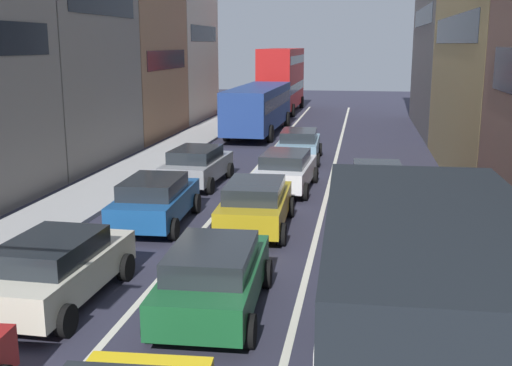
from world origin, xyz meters
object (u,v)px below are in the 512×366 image
(sedan_centre_lane_second, at_px, (214,276))
(wagon_right_lane_far, at_px, (377,184))
(removalist_box_truck, at_px, (417,311))
(sedan_left_lane_third, at_px, (155,200))
(coupe_centre_lane_fourth, at_px, (286,170))
(bus_far_queue_secondary, at_px, (282,77))
(wagon_left_lane_second, at_px, (56,268))
(sedan_right_lane_behind_truck, at_px, (377,238))
(sedan_centre_lane_fifth, at_px, (299,144))
(bus_mid_queue_primary, at_px, (258,105))
(sedan_left_lane_fourth, at_px, (197,165))
(hatchback_centre_lane_third, at_px, (255,204))

(sedan_centre_lane_second, xyz_separation_m, wagon_right_lane_far, (3.45, 9.20, 0.00))
(removalist_box_truck, bearing_deg, sedan_left_lane_third, 34.17)
(coupe_centre_lane_fourth, distance_m, bus_far_queue_secondary, 27.59)
(removalist_box_truck, relative_size, sedan_centre_lane_second, 1.77)
(wagon_left_lane_second, distance_m, wagon_right_lane_far, 11.55)
(sedan_left_lane_third, bearing_deg, sedan_right_lane_behind_truck, -115.28)
(sedan_centre_lane_fifth, height_order, bus_mid_queue_primary, bus_mid_queue_primary)
(sedan_left_lane_fourth, relative_size, bus_far_queue_secondary, 0.42)
(sedan_centre_lane_second, relative_size, sedan_left_lane_fourth, 1.00)
(sedan_centre_lane_second, distance_m, hatchback_centre_lane_third, 5.96)
(wagon_right_lane_far, bearing_deg, sedan_centre_lane_fifth, 21.08)
(sedan_left_lane_fourth, distance_m, bus_mid_queue_primary, 14.34)
(sedan_centre_lane_second, relative_size, hatchback_centre_lane_third, 1.00)
(removalist_box_truck, relative_size, bus_far_queue_secondary, 0.74)
(sedan_centre_lane_fifth, height_order, wagon_right_lane_far, same)
(hatchback_centre_lane_third, distance_m, bus_mid_queue_primary, 20.15)
(coupe_centre_lane_fourth, bearing_deg, bus_mid_queue_primary, 15.81)
(removalist_box_truck, height_order, sedan_left_lane_third, removalist_box_truck)
(sedan_centre_lane_second, bearing_deg, hatchback_centre_lane_third, -1.09)
(removalist_box_truck, relative_size, sedan_right_lane_behind_truck, 1.76)
(removalist_box_truck, bearing_deg, sedan_centre_lane_fifth, 8.51)
(removalist_box_truck, height_order, sedan_centre_lane_second, removalist_box_truck)
(wagon_left_lane_second, xyz_separation_m, wagon_right_lane_far, (6.86, 9.30, 0.00))
(sedan_centre_lane_second, xyz_separation_m, bus_far_queue_secondary, (-3.61, 38.45, 2.03))
(sedan_left_lane_fourth, height_order, sedan_right_lane_behind_truck, same)
(removalist_box_truck, xyz_separation_m, sedan_centre_lane_second, (-3.68, 3.75, -1.18))
(sedan_centre_lane_fifth, bearing_deg, bus_far_queue_secondary, 7.75)
(sedan_centre_lane_fifth, bearing_deg, wagon_left_lane_second, 167.14)
(coupe_centre_lane_fourth, height_order, wagon_right_lane_far, same)
(sedan_centre_lane_second, distance_m, bus_far_queue_secondary, 38.67)
(sedan_centre_lane_second, height_order, hatchback_centre_lane_third, same)
(wagon_left_lane_second, relative_size, hatchback_centre_lane_third, 0.99)
(sedan_left_lane_fourth, bearing_deg, removalist_box_truck, -152.56)
(wagon_left_lane_second, height_order, bus_far_queue_secondary, bus_far_queue_secondary)
(hatchback_centre_lane_third, xyz_separation_m, sedan_left_lane_third, (-3.09, -0.04, 0.00))
(removalist_box_truck, xyz_separation_m, sedan_right_lane_behind_truck, (-0.34, 6.92, -1.18))
(hatchback_centre_lane_third, xyz_separation_m, sedan_right_lane_behind_truck, (3.51, -2.79, 0.00))
(hatchback_centre_lane_third, distance_m, wagon_right_lane_far, 4.85)
(sedan_centre_lane_second, height_order, wagon_right_lane_far, same)
(hatchback_centre_lane_third, bearing_deg, coupe_centre_lane_fourth, -5.06)
(wagon_left_lane_second, relative_size, sedan_centre_lane_fifth, 0.99)
(sedan_centre_lane_second, distance_m, sedan_left_lane_fourth, 12.02)
(hatchback_centre_lane_third, height_order, wagon_right_lane_far, same)
(coupe_centre_lane_fourth, distance_m, sedan_left_lane_fourth, 3.56)
(removalist_box_truck, relative_size, sedan_centre_lane_fifth, 1.78)
(bus_mid_queue_primary, bearing_deg, coupe_centre_lane_fourth, -165.60)
(sedan_centre_lane_second, distance_m, wagon_right_lane_far, 9.83)
(sedan_left_lane_fourth, bearing_deg, sedan_centre_lane_second, -160.94)
(wagon_right_lane_far, bearing_deg, removalist_box_truck, 178.87)
(sedan_left_lane_third, xyz_separation_m, bus_far_queue_secondary, (-0.35, 32.53, 2.03))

